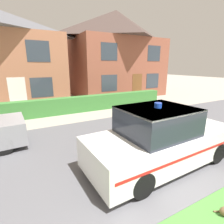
% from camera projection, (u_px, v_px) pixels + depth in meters
% --- Properties ---
extents(road_strip, '(28.00, 6.38, 0.01)m').
position_uv_depth(road_strip, '(102.00, 149.00, 6.09)').
color(road_strip, '#5B5B60').
rests_on(road_strip, ground).
extents(garden_hedge, '(11.74, 0.57, 0.96)m').
position_uv_depth(garden_hedge, '(83.00, 104.00, 10.95)').
color(garden_hedge, '#3D7F38').
rests_on(garden_hedge, ground).
extents(police_car, '(4.60, 1.93, 1.86)m').
position_uv_depth(police_car, '(161.00, 139.00, 4.98)').
color(police_car, black).
rests_on(police_car, road_strip).
extents(house_right, '(8.47, 5.93, 7.63)m').
position_uv_depth(house_right, '(116.00, 54.00, 16.67)').
color(house_right, '#93513D').
rests_on(house_right, ground).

